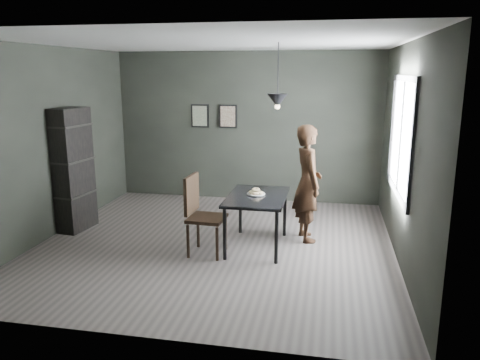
% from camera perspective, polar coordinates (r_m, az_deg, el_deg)
% --- Properties ---
extents(ground, '(5.00, 5.00, 0.00)m').
position_cam_1_polar(ground, '(6.83, -2.99, -7.75)').
color(ground, '#3C3734').
rests_on(ground, ground).
extents(back_wall, '(5.00, 0.10, 2.80)m').
position_cam_1_polar(back_wall, '(8.89, 0.80, 6.46)').
color(back_wall, black).
rests_on(back_wall, ground).
extents(ceiling, '(5.00, 5.00, 0.02)m').
position_cam_1_polar(ceiling, '(6.39, -3.30, 16.41)').
color(ceiling, silver).
rests_on(ceiling, ground).
extents(window_assembly, '(0.04, 1.96, 1.56)m').
position_cam_1_polar(window_assembly, '(6.50, 19.03, 5.07)').
color(window_assembly, white).
rests_on(window_assembly, ground).
extents(cafe_table, '(0.80, 1.20, 0.75)m').
position_cam_1_polar(cafe_table, '(6.50, 2.08, -2.58)').
color(cafe_table, black).
rests_on(cafe_table, ground).
extents(white_plate, '(0.23, 0.23, 0.01)m').
position_cam_1_polar(white_plate, '(6.52, 1.96, -1.77)').
color(white_plate, silver).
rests_on(white_plate, cafe_table).
extents(donut_pile, '(0.21, 0.21, 0.09)m').
position_cam_1_polar(donut_pile, '(6.51, 1.96, -1.48)').
color(donut_pile, beige).
rests_on(donut_pile, white_plate).
extents(woman, '(0.59, 0.72, 1.70)m').
position_cam_1_polar(woman, '(6.83, 8.24, -0.39)').
color(woman, black).
rests_on(woman, ground).
extents(wood_chair, '(0.50, 0.50, 1.09)m').
position_cam_1_polar(wood_chair, '(6.31, -4.91, -3.62)').
color(wood_chair, black).
rests_on(wood_chair, ground).
extents(shelf_unit, '(0.44, 0.67, 1.90)m').
position_cam_1_polar(shelf_unit, '(7.65, -19.74, 1.18)').
color(shelf_unit, black).
rests_on(shelf_unit, ground).
extents(pendant_lamp, '(0.28, 0.28, 0.86)m').
position_cam_1_polar(pendant_lamp, '(6.34, 4.59, 9.64)').
color(pendant_lamp, black).
rests_on(pendant_lamp, ground).
extents(framed_print_left, '(0.34, 0.04, 0.44)m').
position_cam_1_polar(framed_print_left, '(9.03, -4.91, 7.80)').
color(framed_print_left, black).
rests_on(framed_print_left, ground).
extents(framed_print_right, '(0.34, 0.04, 0.44)m').
position_cam_1_polar(framed_print_right, '(8.90, -1.47, 7.76)').
color(framed_print_right, black).
rests_on(framed_print_right, ground).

